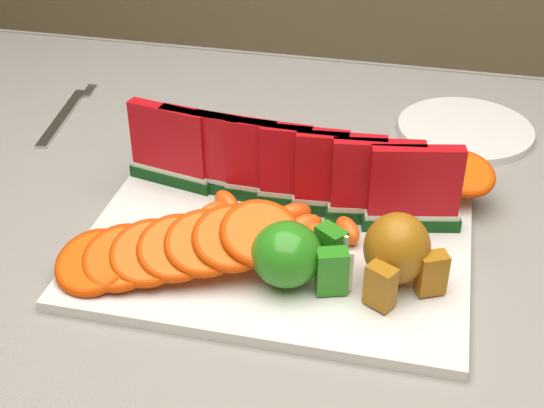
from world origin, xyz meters
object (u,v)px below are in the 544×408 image
object	(u,v)px
side_plate	(465,129)
fork	(65,115)
apple_cluster	(294,255)
platter	(277,243)
pear_cluster	(398,252)

from	to	relation	value
side_plate	fork	distance (m)	0.55
apple_cluster	platter	bearing A→B (deg)	115.76
platter	pear_cluster	xyz separation A→B (m)	(0.13, -0.05, 0.04)
fork	platter	bearing A→B (deg)	-33.05
apple_cluster	side_plate	xyz separation A→B (m)	(0.16, 0.37, -0.04)
fork	side_plate	bearing A→B (deg)	7.96
pear_cluster	side_plate	size ratio (longest dim) A/B	0.44
pear_cluster	platter	bearing A→B (deg)	160.47
apple_cluster	pear_cluster	size ratio (longest dim) A/B	1.13
pear_cluster	fork	bearing A→B (deg)	150.20
platter	fork	world-z (taller)	platter
platter	side_plate	xyz separation A→B (m)	(0.19, 0.31, -0.00)
platter	pear_cluster	size ratio (longest dim) A/B	4.38
apple_cluster	pear_cluster	distance (m)	0.10
side_plate	fork	world-z (taller)	side_plate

